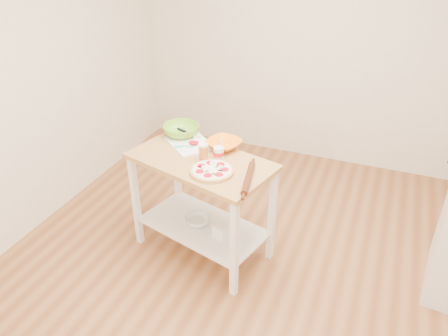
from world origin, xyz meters
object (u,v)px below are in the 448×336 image
at_px(yogurt_tub, 219,153).
at_px(shelf_bin, 221,231).
at_px(beer_pint, 203,152).
at_px(knife, 185,132).
at_px(shelf_glass_bowl, 198,220).
at_px(orange_bowl, 224,144).
at_px(rolling_pin, 248,178).
at_px(prep_island, 202,187).
at_px(pizza, 212,170).
at_px(cutting_board, 190,143).
at_px(spatula, 183,146).
at_px(green_bowl, 181,130).

height_order(yogurt_tub, shelf_bin, yogurt_tub).
bearing_deg(beer_pint, knife, 131.90).
bearing_deg(shelf_glass_bowl, shelf_bin, -18.25).
relative_size(orange_bowl, rolling_pin, 0.65).
bearing_deg(prep_island, pizza, -42.91).
bearing_deg(pizza, orange_bowl, 99.29).
relative_size(rolling_pin, shelf_glass_bowl, 1.91).
bearing_deg(beer_pint, yogurt_tub, 36.89).
bearing_deg(yogurt_tub, rolling_pin, -35.12).
distance_m(knife, orange_bowl, 0.43).
relative_size(beer_pint, shelf_bin, 1.29).
relative_size(cutting_board, knife, 1.89).
distance_m(cutting_board, knife, 0.20).
bearing_deg(cutting_board, shelf_bin, 2.90).
bearing_deg(shelf_glass_bowl, spatula, 145.27).
height_order(beer_pint, shelf_bin, beer_pint).
xyz_separation_m(prep_island, green_bowl, (-0.33, 0.32, 0.30)).
bearing_deg(shelf_bin, yogurt_tub, 118.70).
distance_m(prep_island, shelf_bin, 0.39).
relative_size(knife, yogurt_tub, 1.51).
bearing_deg(green_bowl, beer_pint, -42.98).
xyz_separation_m(orange_bowl, rolling_pin, (0.35, -0.41, -0.01)).
distance_m(prep_island, pizza, 0.35).
xyz_separation_m(orange_bowl, shelf_bin, (0.11, -0.32, -0.62)).
xyz_separation_m(pizza, beer_pint, (-0.13, 0.14, 0.06)).
relative_size(orange_bowl, green_bowl, 0.87).
height_order(spatula, shelf_bin, spatula).
height_order(orange_bowl, beer_pint, beer_pint).
height_order(pizza, shelf_bin, pizza).
height_order(prep_island, pizza, pizza).
bearing_deg(spatula, cutting_board, 73.69).
bearing_deg(cutting_board, knife, 166.69).
bearing_deg(rolling_pin, yogurt_tub, 144.88).
bearing_deg(rolling_pin, pizza, 176.35).
height_order(knife, beer_pint, beer_pint).
bearing_deg(green_bowl, shelf_bin, -36.91).
distance_m(spatula, green_bowl, 0.24).
height_order(spatula, orange_bowl, orange_bowl).
height_order(pizza, yogurt_tub, yogurt_tub).
distance_m(beer_pint, yogurt_tub, 0.12).
relative_size(orange_bowl, yogurt_tub, 1.53).
bearing_deg(orange_bowl, spatula, -156.72).
height_order(prep_island, shelf_glass_bowl, prep_island).
relative_size(cutting_board, yogurt_tub, 2.84).
relative_size(prep_island, green_bowl, 4.04).
relative_size(prep_island, knife, 4.70).
distance_m(green_bowl, beer_pint, 0.49).
distance_m(knife, beer_pint, 0.52).
distance_m(pizza, rolling_pin, 0.29).
xyz_separation_m(orange_bowl, beer_pint, (-0.06, -0.26, 0.04)).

